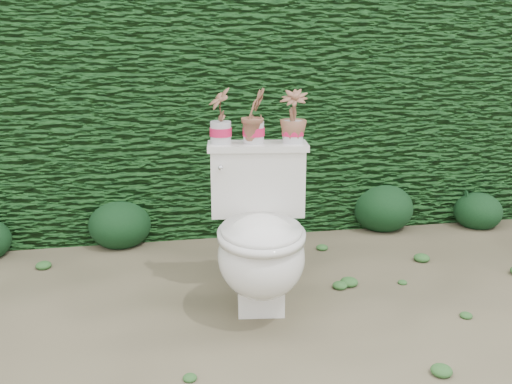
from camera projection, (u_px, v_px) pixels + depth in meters
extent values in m
plane|color=#7B7255|center=(297.00, 311.00, 2.78)|extent=(60.00, 60.00, 0.00)
cube|color=#1F581D|center=(243.00, 107.00, 4.08)|extent=(8.00, 1.00, 1.60)
cube|color=silver|center=(260.00, 286.00, 2.82)|extent=(0.26, 0.33, 0.20)
ellipsoid|color=silver|center=(261.00, 256.00, 2.67)|extent=(0.47, 0.56, 0.39)
cube|color=silver|center=(258.00, 182.00, 2.90)|extent=(0.49, 0.23, 0.34)
cube|color=silver|center=(258.00, 146.00, 2.85)|extent=(0.52, 0.25, 0.03)
cylinder|color=silver|center=(221.00, 166.00, 2.77)|extent=(0.03, 0.06, 0.02)
sphere|color=silver|center=(221.00, 168.00, 2.74)|extent=(0.03, 0.03, 0.03)
imported|color=#22621E|center=(220.00, 117.00, 2.80)|extent=(0.12, 0.15, 0.26)
imported|color=#22621E|center=(254.00, 117.00, 2.81)|extent=(0.17, 0.18, 0.26)
imported|color=#22621E|center=(293.00, 118.00, 2.82)|extent=(0.18, 0.18, 0.25)
ellipsoid|color=#143A18|center=(120.00, 220.00, 3.63)|extent=(0.40, 0.40, 0.32)
ellipsoid|color=#143A18|center=(271.00, 215.00, 3.80)|extent=(0.35, 0.35, 0.28)
ellipsoid|color=#143A18|center=(382.00, 204.00, 3.94)|extent=(0.42, 0.42, 0.34)
ellipsoid|color=#143A18|center=(478.00, 207.00, 3.99)|extent=(0.33, 0.33, 0.26)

